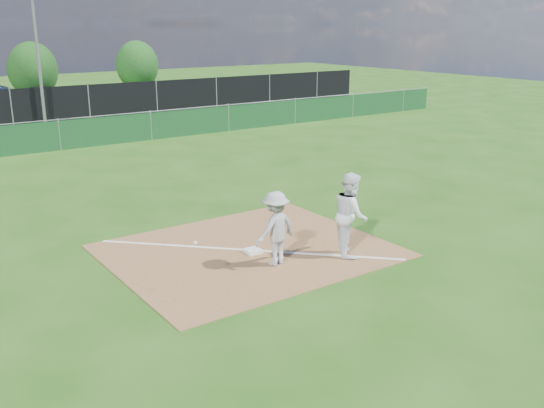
{
  "coord_description": "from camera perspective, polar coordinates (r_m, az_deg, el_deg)",
  "views": [
    {
      "loc": [
        -6.98,
        -9.8,
        4.94
      ],
      "look_at": [
        0.66,
        1.0,
        1.0
      ],
      "focal_mm": 40.0,
      "sensor_mm": 36.0,
      "label": 1
    }
  ],
  "objects": [
    {
      "name": "ground",
      "position": [
        21.57,
        -15.42,
        2.74
      ],
      "size": [
        90.0,
        90.0,
        0.0
      ],
      "primitive_type": "plane",
      "color": "#204C10",
      "rests_on": "ground"
    },
    {
      "name": "infield_dirt",
      "position": [
        13.77,
        -2.23,
        -4.4
      ],
      "size": [
        6.0,
        5.0,
        0.02
      ],
      "primitive_type": "cube",
      "color": "brown",
      "rests_on": "ground"
    },
    {
      "name": "foul_line",
      "position": [
        13.77,
        -2.24,
        -4.34
      ],
      "size": [
        5.01,
        5.01,
        0.01
      ],
      "primitive_type": "cube",
      "rotation": [
        0.0,
        0.0,
        0.79
      ],
      "color": "white",
      "rests_on": "infield_dirt"
    },
    {
      "name": "green_fence",
      "position": [
        26.13,
        -19.36,
        6.09
      ],
      "size": [
        44.0,
        0.05,
        1.2
      ],
      "primitive_type": "cube",
      "color": "#103D1A",
      "rests_on": "ground"
    },
    {
      "name": "black_fence",
      "position": [
        33.78,
        -23.32,
        8.38
      ],
      "size": [
        46.0,
        0.04,
        1.8
      ],
      "primitive_type": "cube",
      "color": "black",
      "rests_on": "ground"
    },
    {
      "name": "light_pole",
      "position": [
        33.6,
        -21.27,
        13.9
      ],
      "size": [
        0.16,
        0.16,
        8.0
      ],
      "primitive_type": "cylinder",
      "color": "slate",
      "rests_on": "ground"
    },
    {
      "name": "first_base",
      "position": [
        13.62,
        -1.81,
        -4.43
      ],
      "size": [
        0.36,
        0.36,
        0.07
      ],
      "primitive_type": "cube",
      "rotation": [
        0.0,
        0.0,
        -0.03
      ],
      "color": "white",
      "rests_on": "infield_dirt"
    },
    {
      "name": "play_at_first",
      "position": [
        12.72,
        0.32,
        -2.31
      ],
      "size": [
        2.58,
        0.76,
        1.6
      ],
      "color": "silver",
      "rests_on": "infield_dirt"
    },
    {
      "name": "runner",
      "position": [
        13.4,
        7.41,
        -0.95
      ],
      "size": [
        1.09,
        1.15,
        1.87
      ],
      "primitive_type": "imported",
      "rotation": [
        0.0,
        0.0,
        1.0
      ],
      "color": "white",
      "rests_on": "ground"
    },
    {
      "name": "car_right",
      "position": [
        39.33,
        -20.02,
        9.4
      ],
      "size": [
        4.74,
        2.07,
        1.36
      ],
      "primitive_type": "imported",
      "rotation": [
        0.0,
        0.0,
        1.53
      ],
      "color": "black",
      "rests_on": "parking_lot"
    },
    {
      "name": "tree_mid",
      "position": [
        44.55,
        -21.6,
        11.65
      ],
      "size": [
        3.24,
        3.24,
        3.85
      ],
      "color": "#382316",
      "rests_on": "ground"
    },
    {
      "name": "tree_right",
      "position": [
        48.18,
        -12.57,
        12.63
      ],
      "size": [
        3.18,
        3.18,
        3.77
      ],
      "color": "#382316",
      "rests_on": "ground"
    }
  ]
}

